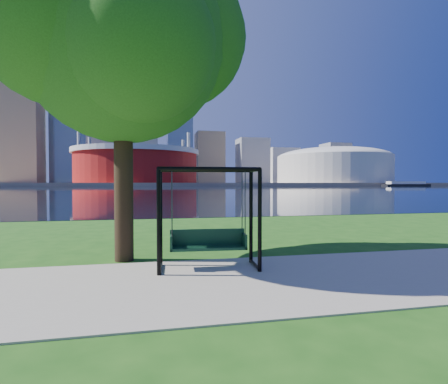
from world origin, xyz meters
name	(u,v)px	position (x,y,z in m)	size (l,w,h in m)	color
ground	(226,276)	(0.00, 0.00, 0.00)	(900.00, 900.00, 0.00)	#1E5114
path	(232,282)	(0.00, -0.50, 0.01)	(120.00, 4.00, 0.03)	#9E937F
river	(155,189)	(0.00, 102.00, 0.01)	(900.00, 180.00, 0.02)	black
far_bank	(151,184)	(0.00, 306.00, 1.00)	(900.00, 228.00, 2.00)	#937F60
stadium	(137,165)	(-10.00, 235.00, 14.23)	(83.00, 83.00, 32.00)	maroon
arena	(333,164)	(135.00, 235.00, 15.87)	(84.00, 84.00, 26.56)	beige
skyline	(146,146)	(-4.27, 319.39, 35.89)	(392.00, 66.00, 96.50)	gray
swing	(208,220)	(-0.28, 0.63, 1.11)	(2.30, 1.12, 2.29)	black
park_tree	(120,34)	(-2.26, 1.99, 5.63)	(6.53, 5.90, 8.11)	black
barge	(406,184)	(156.49, 184.12, 1.29)	(29.08, 10.77, 2.84)	black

